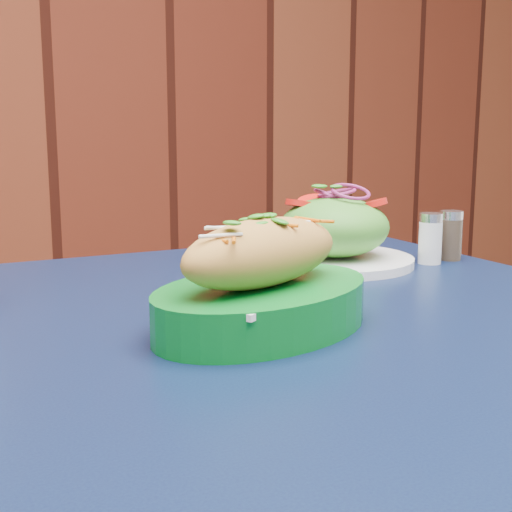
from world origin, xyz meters
TOP-DOWN VIEW (x-y plane):
  - cafe_table at (-0.31, 1.55)m, footprint 0.94×0.94m
  - banh_mi_basket at (-0.37, 1.51)m, footprint 0.28×0.21m
  - salad_plate at (-0.10, 1.70)m, footprint 0.22×0.22m
  - salt_shaker at (0.02, 1.63)m, footprint 0.03×0.03m
  - pepper_shaker at (0.06, 1.63)m, footprint 0.03×0.03m

SIDE VIEW (x-z plane):
  - cafe_table at x=-0.31m, z-range 0.29..1.04m
  - salt_shaker at x=0.02m, z-range 0.75..0.82m
  - pepper_shaker at x=0.06m, z-range 0.75..0.82m
  - banh_mi_basket at x=-0.37m, z-range 0.74..0.85m
  - salad_plate at x=-0.10m, z-range 0.74..0.85m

